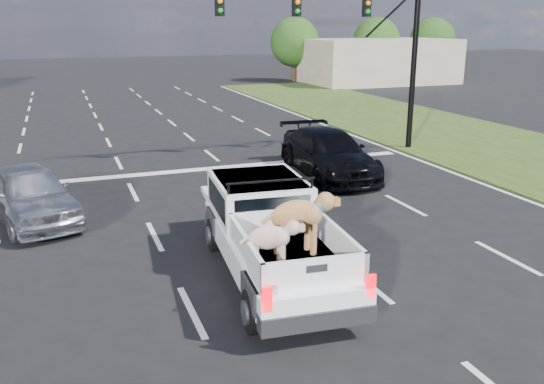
% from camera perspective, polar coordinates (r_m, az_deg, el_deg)
% --- Properties ---
extents(ground, '(160.00, 160.00, 0.00)m').
position_cam_1_polar(ground, '(10.97, 1.14, -10.26)').
color(ground, black).
rests_on(ground, ground).
extents(road_markings, '(17.75, 60.00, 0.01)m').
position_cam_1_polar(road_markings, '(16.82, -7.08, -0.70)').
color(road_markings, silver).
rests_on(road_markings, ground).
extents(traffic_signal, '(9.11, 0.31, 7.00)m').
position_cam_1_polar(traffic_signal, '(22.39, 8.80, 15.75)').
color(traffic_signal, black).
rests_on(traffic_signal, ground).
extents(building_right, '(12.00, 7.00, 3.60)m').
position_cam_1_polar(building_right, '(50.24, 10.55, 12.63)').
color(building_right, tan).
rests_on(building_right, ground).
extents(tree_far_d, '(4.20, 4.20, 5.40)m').
position_cam_1_polar(tree_far_d, '(51.05, 2.27, 14.61)').
color(tree_far_d, '#332114').
rests_on(tree_far_d, ground).
extents(tree_far_e, '(4.20, 4.20, 5.40)m').
position_cam_1_polar(tree_far_e, '(54.63, 10.30, 14.49)').
color(tree_far_e, '#332114').
rests_on(tree_far_e, ground).
extents(tree_far_f, '(4.20, 4.20, 5.40)m').
position_cam_1_polar(tree_far_f, '(57.89, 15.59, 14.26)').
color(tree_far_f, '#332114').
rests_on(tree_far_f, ground).
extents(pickup_truck, '(2.42, 5.47, 1.99)m').
position_cam_1_polar(pickup_truck, '(11.43, -0.04, -3.93)').
color(pickup_truck, black).
rests_on(pickup_truck, ground).
extents(silver_sedan, '(2.83, 4.64, 1.48)m').
position_cam_1_polar(silver_sedan, '(15.95, -22.87, -0.11)').
color(silver_sedan, '#AFB1B6').
rests_on(silver_sedan, ground).
extents(black_coupe, '(2.40, 5.28, 1.50)m').
position_cam_1_polar(black_coupe, '(19.30, 5.59, 3.87)').
color(black_coupe, black).
rests_on(black_coupe, ground).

